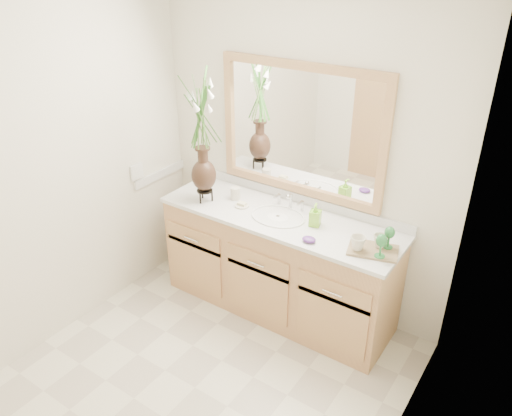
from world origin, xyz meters
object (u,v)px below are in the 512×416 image
Objects in this scene: tray at (373,250)px; soap_bottle at (315,216)px; tumbler at (235,193)px; flower_vase at (201,124)px.

soap_bottle is at bearing 153.71° from tray.
tray is (1.18, -0.11, -0.04)m from tumbler.
flower_vase is 5.98× the size of soap_bottle.
flower_vase is 9.32× the size of tumbler.
tumbler is at bearing 159.20° from tray.
soap_bottle is (0.88, 0.14, -0.54)m from flower_vase.
flower_vase reaches higher than tumbler.
tumbler is 0.64× the size of soap_bottle.
soap_bottle reaches higher than tumbler.
tumbler is 0.71m from soap_bottle.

